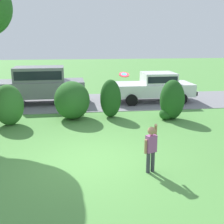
# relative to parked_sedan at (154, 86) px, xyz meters

# --- Properties ---
(ground_plane) EXTENTS (80.00, 80.00, 0.00)m
(ground_plane) POSITION_rel_parked_sedan_xyz_m (-3.81, -7.30, -0.85)
(ground_plane) COLOR #518E42
(driveway_strip) EXTENTS (28.00, 4.40, 0.02)m
(driveway_strip) POSITION_rel_parked_sedan_xyz_m (-3.81, 0.22, -0.84)
(driveway_strip) COLOR slate
(driveway_strip) RESTS_ON ground
(shrub_centre_left) EXTENTS (1.16, 1.06, 1.61)m
(shrub_centre_left) POSITION_rel_parked_sedan_xyz_m (-6.80, -3.50, -0.04)
(shrub_centre_left) COLOR #33702B
(shrub_centre_left) RESTS_ON ground
(shrub_centre) EXTENTS (1.49, 1.71, 1.60)m
(shrub_centre) POSITION_rel_parked_sedan_xyz_m (-4.35, -2.87, -0.05)
(shrub_centre) COLOR #286023
(shrub_centre) RESTS_ON ground
(shrub_centre_right) EXTENTS (0.90, 0.86, 1.64)m
(shrub_centre_right) POSITION_rel_parked_sedan_xyz_m (-2.71, -2.84, -0.03)
(shrub_centre_right) COLOR #1E511C
(shrub_centre_right) RESTS_ON ground
(shrub_far_end) EXTENTS (1.06, 1.05, 1.67)m
(shrub_far_end) POSITION_rel_parked_sedan_xyz_m (-0.20, -3.48, -0.05)
(shrub_far_end) COLOR #1E511C
(shrub_far_end) RESTS_ON ground
(parked_sedan) EXTENTS (4.41, 2.11, 1.56)m
(parked_sedan) POSITION_rel_parked_sedan_xyz_m (0.00, 0.00, 0.00)
(parked_sedan) COLOR white
(parked_sedan) RESTS_ON ground
(parked_suv) EXTENTS (4.75, 2.21, 1.92)m
(parked_suv) POSITION_rel_parked_sedan_xyz_m (-6.00, 0.24, 0.23)
(parked_suv) COLOR gray
(parked_suv) RESTS_ON ground
(child_thrower) EXTENTS (0.39, 0.36, 1.29)m
(child_thrower) POSITION_rel_parked_sedan_xyz_m (-2.34, -8.21, -0.13)
(child_thrower) COLOR #383842
(child_thrower) RESTS_ON ground
(frisbee) EXTENTS (0.28, 0.27, 0.13)m
(frisbee) POSITION_rel_parked_sedan_xyz_m (-2.85, -7.02, 1.51)
(frisbee) COLOR red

